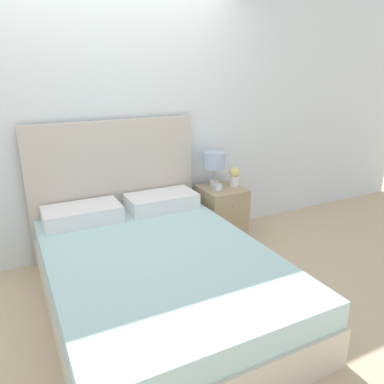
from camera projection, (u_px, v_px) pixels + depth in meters
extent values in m
plane|color=#CCB28E|center=(120.00, 248.00, 3.81)|extent=(12.00, 12.00, 0.00)
cube|color=white|center=(109.00, 119.00, 3.45)|extent=(8.00, 0.06, 2.60)
cube|color=beige|center=(160.00, 290.00, 2.84)|extent=(1.56, 2.18, 0.28)
cube|color=silver|center=(159.00, 263.00, 2.76)|extent=(1.53, 2.14, 0.18)
cube|color=beige|center=(116.00, 188.00, 3.58)|extent=(1.59, 0.05, 1.30)
cube|color=white|center=(82.00, 214.00, 3.27)|extent=(0.65, 0.36, 0.14)
cube|color=white|center=(162.00, 201.00, 3.59)|extent=(0.65, 0.36, 0.14)
cube|color=tan|center=(221.00, 213.00, 3.96)|extent=(0.42, 0.45, 0.56)
sphere|color=#B2AD93|center=(234.00, 206.00, 3.71)|extent=(0.02, 0.02, 0.02)
cylinder|color=white|center=(214.00, 183.00, 3.92)|extent=(0.09, 0.09, 0.06)
cylinder|color=#B7B29E|center=(214.00, 174.00, 3.89)|extent=(0.02, 0.02, 0.13)
cylinder|color=#A8BCDB|center=(215.00, 160.00, 3.84)|extent=(0.22, 0.22, 0.17)
cylinder|color=white|center=(234.00, 181.00, 3.91)|extent=(0.09, 0.09, 0.11)
sphere|color=#E5D17F|center=(235.00, 172.00, 3.88)|extent=(0.11, 0.11, 0.11)
sphere|color=#609356|center=(237.00, 174.00, 3.90)|extent=(0.05, 0.05, 0.05)
cube|color=silver|center=(217.00, 188.00, 3.75)|extent=(0.09, 0.05, 0.07)
cylinder|color=white|center=(219.00, 188.00, 3.73)|extent=(0.06, 0.00, 0.06)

